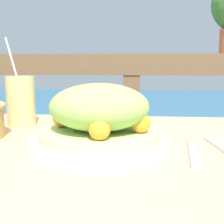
{
  "coord_description": "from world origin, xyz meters",
  "views": [
    {
      "loc": [
        0.05,
        -0.66,
        0.91
      ],
      "look_at": [
        -0.02,
        0.06,
        0.8
      ],
      "focal_mm": 50.0,
      "sensor_mm": 36.0,
      "label": 1
    }
  ],
  "objects": [
    {
      "name": "patio_table",
      "position": [
        0.0,
        0.0,
        0.64
      ],
      "size": [
        1.17,
        0.73,
        0.74
      ],
      "color": "tan",
      "rests_on": "ground_plane"
    },
    {
      "name": "railing_fence",
      "position": [
        0.0,
        0.69,
        0.73
      ],
      "size": [
        2.8,
        0.08,
        0.95
      ],
      "color": "brown",
      "rests_on": "ground_plane"
    },
    {
      "name": "sea_backdrop",
      "position": [
        0.0,
        3.19,
        0.21
      ],
      "size": [
        12.0,
        4.0,
        0.42
      ],
      "color": "teal",
      "rests_on": "ground_plane"
    },
    {
      "name": "salad_plate",
      "position": [
        -0.04,
        -0.04,
        0.8
      ],
      "size": [
        0.29,
        0.29,
        0.13
      ],
      "color": "white",
      "rests_on": "patio_table"
    },
    {
      "name": "drink_glass",
      "position": [
        -0.29,
        0.18,
        0.81
      ],
      "size": [
        0.08,
        0.08,
        0.24
      ],
      "color": "#DBCC7F",
      "rests_on": "patio_table"
    },
    {
      "name": "fork",
      "position": [
        0.15,
        -0.06,
        0.74
      ],
      "size": [
        0.04,
        0.18,
        0.0
      ],
      "color": "silver",
      "rests_on": "patio_table"
    },
    {
      "name": "knife",
      "position": [
        0.21,
        -0.03,
        0.74
      ],
      "size": [
        0.04,
        0.18,
        0.0
      ],
      "color": "silver",
      "rests_on": "patio_table"
    },
    {
      "name": "orange_near_basket",
      "position": [
        -0.16,
        0.2,
        0.78
      ],
      "size": [
        0.08,
        0.08,
        0.08
      ],
      "color": "#F9A328",
      "rests_on": "patio_table"
    }
  ]
}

